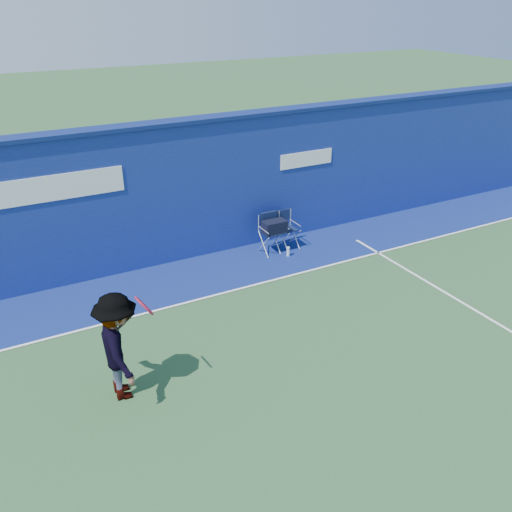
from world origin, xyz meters
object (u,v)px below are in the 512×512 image
directors_chair_right (285,237)px  water_bottle (288,252)px  directors_chair_left (274,236)px  tennis_player (119,347)px

directors_chair_right → water_bottle: directors_chair_right is taller
directors_chair_right → water_bottle: size_ratio=3.81×
directors_chair_left → directors_chair_right: size_ratio=1.04×
directors_chair_right → tennis_player: (-4.76, -3.29, 0.58)m
directors_chair_left → tennis_player: size_ratio=0.53×
directors_chair_left → tennis_player: 5.50m
directors_chair_right → directors_chair_left: bearing=-171.1°
directors_chair_left → directors_chair_right: (0.35, 0.05, -0.11)m
directors_chair_right → tennis_player: 5.82m
directors_chair_right → water_bottle: 0.49m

